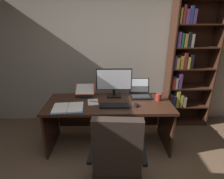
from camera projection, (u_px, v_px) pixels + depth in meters
The scene contains 13 objects.
wall_back at pixel (119, 52), 3.27m from camera, with size 5.67×0.12×2.65m, color #A89E8E.
desk at pixel (109, 112), 2.76m from camera, with size 1.83×0.73×0.74m.
bookshelf at pixel (186, 68), 3.15m from camera, with size 0.79×0.32×2.18m.
office_chair at pixel (117, 163), 1.90m from camera, with size 0.63×0.60×1.03m.
monitor at pixel (114, 82), 2.76m from camera, with size 0.55×0.16×0.45m.
laptop at pixel (140, 93), 2.84m from camera, with size 0.32×0.33×0.25m.
keyboard at pixel (115, 106), 2.49m from camera, with size 0.42×0.15×0.02m, color black.
computer_mouse at pixel (136, 105), 2.49m from camera, with size 0.06×0.10×0.04m, color black.
reading_stand_with_book at pixel (85, 90), 2.86m from camera, with size 0.31×0.26×0.15m.
open_binder at pixel (68, 108), 2.43m from camera, with size 0.44×0.35×0.02m.
notepad at pixel (93, 102), 2.62m from camera, with size 0.15×0.21×0.01m, color white.
pen at pixel (94, 101), 2.62m from camera, with size 0.01×0.01×0.14m, color black.
coffee_mug at pixel (159, 97), 2.67m from camera, with size 0.09×0.09×0.11m, color maroon.
Camera 1 is at (-0.19, -1.11, 1.84)m, focal length 28.59 mm.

